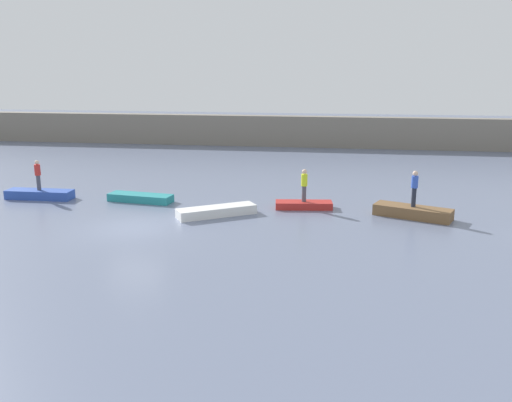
{
  "coord_description": "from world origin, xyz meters",
  "views": [
    {
      "loc": [
        9.07,
        -23.45,
        7.32
      ],
      "look_at": [
        5.05,
        3.57,
        0.57
      ],
      "focal_mm": 39.59,
      "sensor_mm": 36.0,
      "label": 1
    }
  ],
  "objects_px": {
    "rowboat_red": "(304,205)",
    "person_red_shirt": "(38,174)",
    "rowboat_blue": "(40,194)",
    "rowboat_white": "(217,211)",
    "person_blue_shirt": "(414,187)",
    "rowboat_teal": "(140,198)",
    "rowboat_brown": "(413,212)",
    "person_hiviz_shirt": "(304,183)"
  },
  "relations": [
    {
      "from": "person_hiviz_shirt",
      "to": "person_red_shirt",
      "type": "bearing_deg",
      "value": -179.92
    },
    {
      "from": "rowboat_teal",
      "to": "rowboat_brown",
      "type": "relative_size",
      "value": 0.96
    },
    {
      "from": "rowboat_blue",
      "to": "person_blue_shirt",
      "type": "distance_m",
      "value": 19.91
    },
    {
      "from": "rowboat_blue",
      "to": "rowboat_brown",
      "type": "height_order",
      "value": "rowboat_brown"
    },
    {
      "from": "person_red_shirt",
      "to": "person_hiviz_shirt",
      "type": "relative_size",
      "value": 0.98
    },
    {
      "from": "rowboat_teal",
      "to": "rowboat_brown",
      "type": "distance_m",
      "value": 14.18
    },
    {
      "from": "person_hiviz_shirt",
      "to": "rowboat_red",
      "type": "bearing_deg",
      "value": 0.0
    },
    {
      "from": "rowboat_red",
      "to": "person_hiviz_shirt",
      "type": "xyz_separation_m",
      "value": [
        0.0,
        0.0,
        1.13
      ]
    },
    {
      "from": "rowboat_brown",
      "to": "person_blue_shirt",
      "type": "relative_size",
      "value": 2.09
    },
    {
      "from": "rowboat_red",
      "to": "person_hiviz_shirt",
      "type": "bearing_deg",
      "value": 0.0
    },
    {
      "from": "rowboat_white",
      "to": "rowboat_red",
      "type": "distance_m",
      "value": 4.62
    },
    {
      "from": "rowboat_red",
      "to": "person_blue_shirt",
      "type": "height_order",
      "value": "person_blue_shirt"
    },
    {
      "from": "rowboat_brown",
      "to": "rowboat_blue",
      "type": "bearing_deg",
      "value": -160.59
    },
    {
      "from": "rowboat_teal",
      "to": "person_hiviz_shirt",
      "type": "relative_size",
      "value": 2.08
    },
    {
      "from": "rowboat_white",
      "to": "rowboat_red",
      "type": "height_order",
      "value": "rowboat_white"
    },
    {
      "from": "rowboat_teal",
      "to": "person_hiviz_shirt",
      "type": "bearing_deg",
      "value": 6.91
    },
    {
      "from": "rowboat_teal",
      "to": "rowboat_white",
      "type": "relative_size",
      "value": 0.9
    },
    {
      "from": "rowboat_white",
      "to": "person_hiviz_shirt",
      "type": "distance_m",
      "value": 4.74
    },
    {
      "from": "rowboat_blue",
      "to": "person_blue_shirt",
      "type": "bearing_deg",
      "value": -3.34
    },
    {
      "from": "rowboat_white",
      "to": "rowboat_red",
      "type": "relative_size",
      "value": 1.35
    },
    {
      "from": "rowboat_blue",
      "to": "person_blue_shirt",
      "type": "xyz_separation_m",
      "value": [
        19.84,
        -0.96,
        1.29
      ]
    },
    {
      "from": "person_blue_shirt",
      "to": "rowboat_red",
      "type": "bearing_deg",
      "value": 169.53
    },
    {
      "from": "rowboat_blue",
      "to": "rowboat_white",
      "type": "distance_m",
      "value": 10.59
    },
    {
      "from": "rowboat_red",
      "to": "person_hiviz_shirt",
      "type": "distance_m",
      "value": 1.13
    },
    {
      "from": "rowboat_blue",
      "to": "rowboat_red",
      "type": "bearing_deg",
      "value": -0.48
    },
    {
      "from": "rowboat_red",
      "to": "person_red_shirt",
      "type": "height_order",
      "value": "person_red_shirt"
    },
    {
      "from": "rowboat_white",
      "to": "person_red_shirt",
      "type": "height_order",
      "value": "person_red_shirt"
    },
    {
      "from": "rowboat_teal",
      "to": "rowboat_brown",
      "type": "xyz_separation_m",
      "value": [
        14.13,
        -1.16,
        0.07
      ]
    },
    {
      "from": "person_red_shirt",
      "to": "rowboat_red",
      "type": "bearing_deg",
      "value": 0.08
    },
    {
      "from": "rowboat_brown",
      "to": "person_red_shirt",
      "type": "relative_size",
      "value": 2.23
    },
    {
      "from": "rowboat_teal",
      "to": "rowboat_red",
      "type": "bearing_deg",
      "value": 6.91
    },
    {
      "from": "rowboat_teal",
      "to": "person_blue_shirt",
      "type": "height_order",
      "value": "person_blue_shirt"
    },
    {
      "from": "rowboat_red",
      "to": "person_red_shirt",
      "type": "bearing_deg",
      "value": 173.38
    },
    {
      "from": "rowboat_blue",
      "to": "person_hiviz_shirt",
      "type": "distance_m",
      "value": 14.56
    },
    {
      "from": "rowboat_teal",
      "to": "rowboat_white",
      "type": "height_order",
      "value": "rowboat_white"
    },
    {
      "from": "rowboat_teal",
      "to": "rowboat_red",
      "type": "distance_m",
      "value": 8.81
    },
    {
      "from": "rowboat_white",
      "to": "rowboat_red",
      "type": "bearing_deg",
      "value": -6.1
    },
    {
      "from": "person_red_shirt",
      "to": "rowboat_teal",
      "type": "bearing_deg",
      "value": 1.95
    },
    {
      "from": "rowboat_blue",
      "to": "rowboat_teal",
      "type": "distance_m",
      "value": 5.71
    },
    {
      "from": "rowboat_blue",
      "to": "rowboat_white",
      "type": "relative_size",
      "value": 0.94
    },
    {
      "from": "rowboat_blue",
      "to": "rowboat_red",
      "type": "xyz_separation_m",
      "value": [
        14.52,
        0.02,
        -0.06
      ]
    },
    {
      "from": "rowboat_red",
      "to": "person_red_shirt",
      "type": "xyz_separation_m",
      "value": [
        -14.52,
        -0.02,
        1.22
      ]
    }
  ]
}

